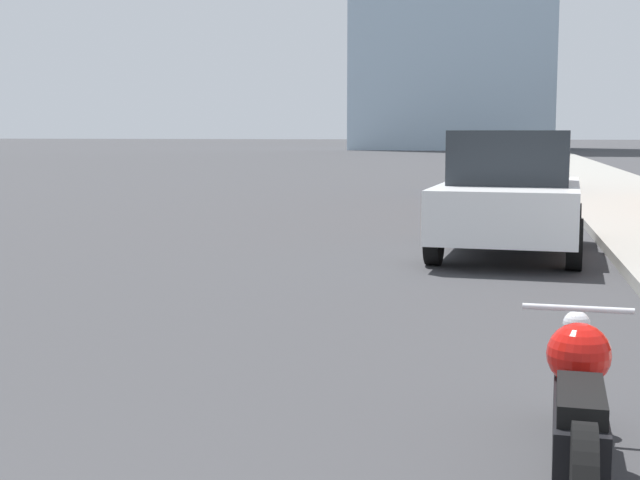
# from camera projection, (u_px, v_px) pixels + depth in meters

# --- Properties ---
(sidewalk) EXTENTS (3.38, 240.00, 0.15)m
(sidewalk) POSITION_uv_depth(u_px,v_px,m) (578.00, 170.00, 39.12)
(sidewalk) COLOR gray
(sidewalk) RESTS_ON ground_plane
(motorcycle) EXTENTS (0.62, 2.37, 0.77)m
(motorcycle) POSITION_uv_depth(u_px,v_px,m) (578.00, 409.00, 4.44)
(motorcycle) COLOR black
(motorcycle) RESTS_ON ground_plane
(parked_car_white) EXTENTS (2.21, 4.17, 1.77)m
(parked_car_white) POSITION_uv_depth(u_px,v_px,m) (510.00, 194.00, 12.68)
(parked_car_white) COLOR silver
(parked_car_white) RESTS_ON ground_plane
(parked_car_blue) EXTENTS (2.12, 4.59, 1.59)m
(parked_car_blue) POSITION_uv_depth(u_px,v_px,m) (509.00, 166.00, 25.07)
(parked_car_blue) COLOR #1E3899
(parked_car_blue) RESTS_ON ground_plane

